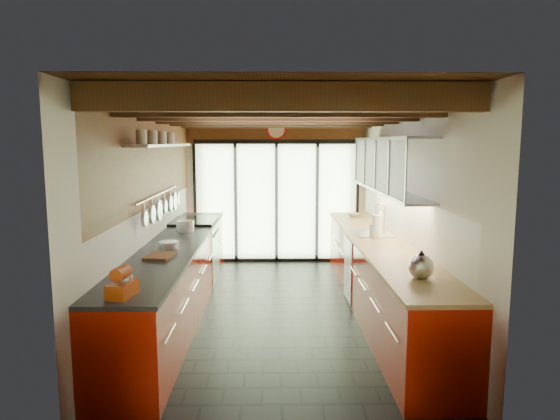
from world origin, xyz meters
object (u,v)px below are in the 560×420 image
object	(u,v)px
kettle	(421,265)
bowl	(354,215)
paper_towel	(377,226)
soap_bottle	(375,227)
stand_mixer	(122,284)

from	to	relation	value
kettle	bowl	world-z (taller)	kettle
paper_towel	bowl	world-z (taller)	paper_towel
kettle	paper_towel	xyz separation A→B (m)	(-0.00, 1.91, 0.03)
kettle	soap_bottle	world-z (taller)	kettle
kettle	bowl	bearing A→B (deg)	90.00
stand_mixer	bowl	size ratio (longest dim) A/B	1.55
stand_mixer	bowl	bearing A→B (deg)	59.14
stand_mixer	kettle	distance (m)	2.59
paper_towel	bowl	distance (m)	1.84
paper_towel	stand_mixer	bearing A→B (deg)	-136.45
kettle	bowl	size ratio (longest dim) A/B	1.48
kettle	paper_towel	distance (m)	1.91
paper_towel	soap_bottle	size ratio (longest dim) A/B	1.62
stand_mixer	paper_towel	size ratio (longest dim) A/B	0.86
kettle	bowl	xyz separation A→B (m)	(0.00, 3.75, -0.09)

